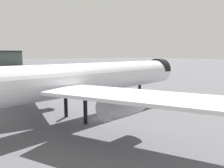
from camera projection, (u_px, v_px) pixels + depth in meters
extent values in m
plane|color=#56565B|center=(100.00, 118.00, 38.29)|extent=(900.00, 900.00, 0.00)
cylinder|color=silver|center=(86.00, 79.00, 37.87)|extent=(48.98, 11.65, 5.43)
cone|color=silver|center=(161.00, 71.00, 54.95)|extent=(6.61, 6.05, 5.33)
cylinder|color=black|center=(159.00, 69.00, 54.13)|extent=(3.13, 5.76, 5.49)
cube|color=silver|center=(31.00, 78.00, 44.87)|extent=(11.69, 22.97, 0.43)
cylinder|color=#B7BAC1|center=(43.00, 87.00, 44.10)|extent=(7.14, 3.84, 2.99)
cube|color=silver|center=(132.00, 96.00, 25.77)|extent=(16.43, 23.13, 0.43)
cylinder|color=#B7BAC1|center=(122.00, 105.00, 28.68)|extent=(7.14, 3.84, 2.99)
cylinder|color=black|center=(139.00, 94.00, 49.49)|extent=(0.65, 0.65, 4.35)
cylinder|color=black|center=(66.00, 105.00, 38.83)|extent=(0.65, 0.65, 4.35)
cylinder|color=black|center=(85.00, 111.00, 34.85)|extent=(0.65, 0.65, 4.35)
cube|color=black|center=(87.00, 87.00, 72.03)|extent=(1.67, 2.50, 0.20)
cube|color=beige|center=(87.00, 85.00, 71.92)|extent=(1.67, 2.50, 1.40)
sphere|color=black|center=(90.00, 87.00, 71.84)|extent=(0.44, 0.44, 0.44)
sphere|color=black|center=(87.00, 88.00, 70.84)|extent=(0.44, 0.44, 0.44)
sphere|color=black|center=(87.00, 87.00, 73.25)|extent=(0.44, 0.44, 0.44)
sphere|color=black|center=(83.00, 87.00, 72.26)|extent=(0.44, 0.44, 0.44)
cone|color=#F2600C|center=(21.00, 91.00, 64.04)|extent=(0.48, 0.48, 0.60)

